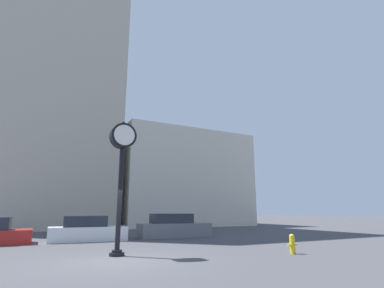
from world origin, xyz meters
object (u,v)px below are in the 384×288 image
car_white (87,230)px  fire_hydrant_near (292,244)px  car_grey (174,227)px  street_clock (122,156)px

car_white → fire_hydrant_near: 11.38m
car_grey → fire_hydrant_near: size_ratio=6.24×
car_grey → fire_hydrant_near: car_grey is taller
car_white → fire_hydrant_near: size_ratio=5.65×
car_grey → fire_hydrant_near: (1.02, -9.43, -0.25)m
car_white → car_grey: 5.49m
fire_hydrant_near → car_white: bearing=124.9°
street_clock → car_grey: street_clock is taller
car_white → car_grey: (5.49, 0.10, 0.05)m
car_grey → fire_hydrant_near: 9.49m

